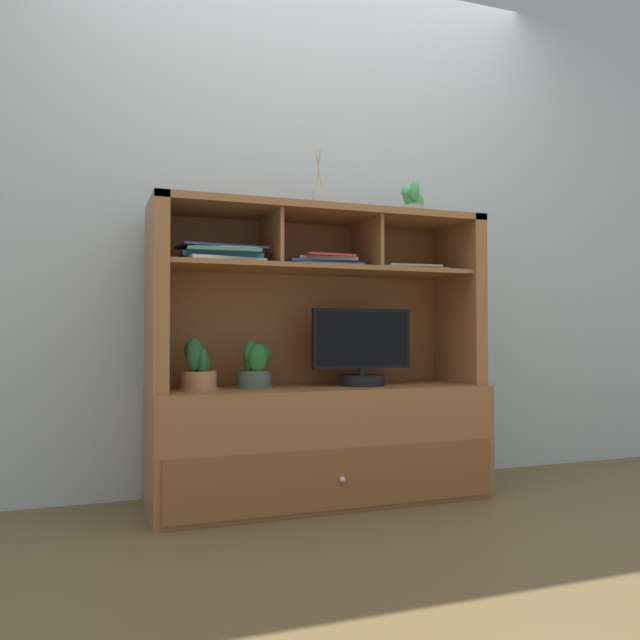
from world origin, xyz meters
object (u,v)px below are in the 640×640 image
(media_console, at_px, (319,410))
(potted_fern, at_px, (199,371))
(tv_monitor, at_px, (362,352))
(potted_orchid, at_px, (254,369))
(magazine_stack_centre, at_px, (405,269))
(diffuser_bottle, at_px, (319,199))
(magazine_stack_right, at_px, (322,262))
(magazine_stack_left, at_px, (221,255))
(potted_succulent, at_px, (412,202))

(media_console, bearing_deg, potted_fern, -178.35)
(tv_monitor, bearing_deg, potted_orchid, 175.45)
(tv_monitor, distance_m, magazine_stack_centre, 0.47)
(potted_orchid, distance_m, potted_fern, 0.24)
(potted_orchid, height_order, diffuser_bottle, diffuser_bottle)
(magazine_stack_centre, xyz_separation_m, magazine_stack_right, (-0.44, -0.07, 0.01))
(potted_fern, bearing_deg, media_console, 1.65)
(potted_orchid, bearing_deg, magazine_stack_left, -165.58)
(media_console, bearing_deg, magazine_stack_centre, 4.84)
(tv_monitor, distance_m, potted_fern, 0.73)
(media_console, height_order, magazine_stack_left, media_console)
(tv_monitor, height_order, magazine_stack_centre, magazine_stack_centre)
(tv_monitor, height_order, potted_orchid, tv_monitor)
(magazine_stack_right, height_order, diffuser_bottle, diffuser_bottle)
(magazine_stack_right, distance_m, diffuser_bottle, 0.29)
(tv_monitor, bearing_deg, magazine_stack_right, 179.16)
(diffuser_bottle, bearing_deg, potted_succulent, 1.31)
(media_console, bearing_deg, tv_monitor, -10.48)
(magazine_stack_left, relative_size, potted_succulent, 2.11)
(tv_monitor, relative_size, magazine_stack_left, 1.27)
(media_console, height_order, potted_fern, media_console)
(magazine_stack_right, bearing_deg, potted_succulent, 6.64)
(potted_fern, bearing_deg, tv_monitor, -1.55)
(magazine_stack_left, distance_m, magazine_stack_right, 0.45)
(potted_fern, bearing_deg, potted_succulent, 2.18)
(tv_monitor, height_order, magazine_stack_right, magazine_stack_right)
(magazine_stack_left, bearing_deg, potted_orchid, 14.42)
(potted_fern, bearing_deg, diffuser_bottle, 2.95)
(magazine_stack_right, bearing_deg, media_console, 93.26)
(magazine_stack_right, distance_m, potted_succulent, 0.57)
(potted_orchid, distance_m, potted_succulent, 1.09)
(potted_orchid, xyz_separation_m, diffuser_bottle, (0.29, 0.01, 0.75))
(media_console, bearing_deg, potted_orchid, 179.33)
(media_console, bearing_deg, diffuser_bottle, 90.00)
(tv_monitor, distance_m, magazine_stack_left, 0.75)
(potted_succulent, bearing_deg, magazine_stack_right, -173.36)
(tv_monitor, xyz_separation_m, magazine_stack_left, (-0.63, -0.00, 0.41))
(magazine_stack_left, xyz_separation_m, magazine_stack_right, (0.45, 0.00, -0.01))
(magazine_stack_centre, relative_size, magazine_stack_right, 0.96)
(tv_monitor, height_order, diffuser_bottle, diffuser_bottle)
(media_console, relative_size, potted_orchid, 7.32)
(tv_monitor, distance_m, potted_succulent, 0.76)
(magazine_stack_left, xyz_separation_m, magazine_stack_centre, (0.89, 0.07, -0.02))
(media_console, height_order, potted_orchid, media_console)
(magazine_stack_centre, bearing_deg, diffuser_bottle, -176.71)
(potted_fern, height_order, diffuser_bottle, diffuser_bottle)
(diffuser_bottle, height_order, potted_succulent, diffuser_bottle)
(potted_orchid, distance_m, magazine_stack_left, 0.50)
(magazine_stack_centre, xyz_separation_m, diffuser_bottle, (-0.44, -0.03, 0.29))
(media_console, xyz_separation_m, potted_orchid, (-0.29, 0.00, 0.19))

